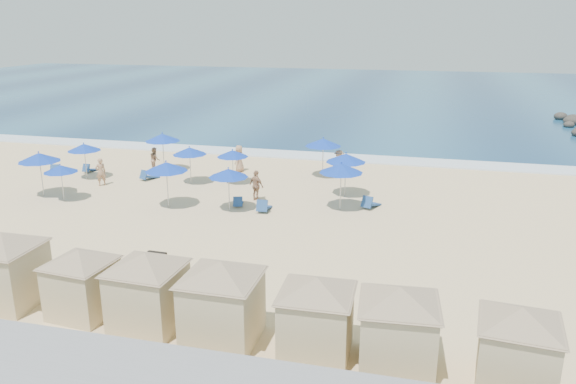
% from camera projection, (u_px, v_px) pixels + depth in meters
% --- Properties ---
extents(ground, '(160.00, 160.00, 0.00)m').
position_uv_depth(ground, '(197.00, 223.00, 27.69)').
color(ground, beige).
rests_on(ground, ground).
extents(ocean, '(160.00, 80.00, 0.06)m').
position_uv_depth(ocean, '(352.00, 93.00, 78.68)').
color(ocean, navy).
rests_on(ocean, ground).
extents(surf_line, '(160.00, 2.50, 0.08)m').
position_uv_depth(surf_line, '(279.00, 154.00, 42.05)').
color(surf_line, white).
rests_on(surf_line, ground).
extents(trash_bin, '(0.83, 0.83, 0.80)m').
position_uv_depth(trash_bin, '(154.00, 264.00, 22.01)').
color(trash_bin, black).
rests_on(trash_bin, ground).
extents(cabana_0, '(4.67, 4.67, 2.93)m').
position_uv_depth(cabana_0, '(5.00, 259.00, 19.36)').
color(cabana_0, '#CBB68B').
rests_on(cabana_0, ground).
extents(cabana_1, '(4.10, 4.10, 2.58)m').
position_uv_depth(cabana_1, '(81.00, 274.00, 18.67)').
color(cabana_1, '#CBB68B').
rests_on(cabana_1, ground).
extents(cabana_2, '(4.50, 4.50, 2.82)m').
position_uv_depth(cabana_2, '(147.00, 281.00, 17.89)').
color(cabana_2, '#CBB68B').
rests_on(cabana_2, ground).
extents(cabana_3, '(4.68, 4.68, 2.94)m').
position_uv_depth(cabana_3, '(222.00, 291.00, 17.04)').
color(cabana_3, '#CBB68B').
rests_on(cabana_3, ground).
extents(cabana_4, '(4.38, 4.38, 2.75)m').
position_uv_depth(cabana_4, '(316.00, 306.00, 16.35)').
color(cabana_4, '#CBB68B').
rests_on(cabana_4, ground).
extents(cabana_5, '(4.47, 4.47, 2.81)m').
position_uv_depth(cabana_5, '(399.00, 318.00, 15.66)').
color(cabana_5, '#CBB68B').
rests_on(cabana_5, ground).
extents(cabana_6, '(4.24, 4.24, 2.67)m').
position_uv_depth(cabana_6, '(519.00, 338.00, 14.80)').
color(cabana_6, '#CBB68B').
rests_on(cabana_6, ground).
extents(umbrella_0, '(2.05, 2.05, 2.33)m').
position_uv_depth(umbrella_0, '(84.00, 147.00, 35.04)').
color(umbrella_0, '#A5A8AD').
rests_on(umbrella_0, ground).
extents(umbrella_1, '(2.30, 2.30, 2.62)m').
position_uv_depth(umbrella_1, '(39.00, 157.00, 31.37)').
color(umbrella_1, '#A5A8AD').
rests_on(umbrella_1, ground).
extents(umbrella_2, '(1.84, 1.84, 2.10)m').
position_uv_depth(umbrella_2, '(60.00, 169.00, 30.74)').
color(umbrella_2, '#A5A8AD').
rests_on(umbrella_2, ground).
extents(umbrella_3, '(2.30, 2.30, 2.62)m').
position_uv_depth(umbrella_3, '(162.00, 137.00, 36.77)').
color(umbrella_3, '#A5A8AD').
rests_on(umbrella_3, ground).
extents(umbrella_4, '(2.07, 2.07, 2.36)m').
position_uv_depth(umbrella_4, '(190.00, 151.00, 33.95)').
color(umbrella_4, '#A5A8AD').
rests_on(umbrella_4, ground).
extents(umbrella_5, '(2.26, 2.26, 2.57)m').
position_uv_depth(umbrella_5, '(166.00, 167.00, 29.49)').
color(umbrella_5, '#A5A8AD').
rests_on(umbrella_5, ground).
extents(umbrella_6, '(1.92, 1.92, 2.19)m').
position_uv_depth(umbrella_6, '(232.00, 153.00, 33.95)').
color(umbrella_6, '#A5A8AD').
rests_on(umbrella_6, ground).
extents(umbrella_7, '(2.07, 2.07, 2.36)m').
position_uv_depth(umbrella_7, '(228.00, 173.00, 28.98)').
color(umbrella_7, '#A5A8AD').
rests_on(umbrella_7, ground).
extents(umbrella_8, '(2.30, 2.30, 2.62)m').
position_uv_depth(umbrella_8, '(323.00, 142.00, 35.29)').
color(umbrella_8, '#A5A8AD').
rests_on(umbrella_8, ground).
extents(umbrella_9, '(2.26, 2.26, 2.58)m').
position_uv_depth(umbrella_9, '(346.00, 158.00, 31.39)').
color(umbrella_9, '#A5A8AD').
rests_on(umbrella_9, ground).
extents(umbrella_10, '(2.30, 2.30, 2.61)m').
position_uv_depth(umbrella_10, '(341.00, 168.00, 29.07)').
color(umbrella_10, '#A5A8AD').
rests_on(umbrella_10, ground).
extents(beach_chair_0, '(0.92, 1.38, 0.70)m').
position_uv_depth(beach_chair_0, '(57.00, 170.00, 36.67)').
color(beach_chair_0, navy).
rests_on(beach_chair_0, ground).
extents(beach_chair_1, '(0.58, 1.17, 0.62)m').
position_uv_depth(beach_chair_1, '(89.00, 169.00, 37.07)').
color(beach_chair_1, navy).
rests_on(beach_chair_1, ground).
extents(beach_chair_2, '(0.97, 1.34, 0.68)m').
position_uv_depth(beach_chair_2, '(148.00, 176.00, 35.29)').
color(beach_chair_2, navy).
rests_on(beach_chair_2, ground).
extents(beach_chair_3, '(0.79, 1.22, 0.62)m').
position_uv_depth(beach_chair_3, '(238.00, 202.00, 30.20)').
color(beach_chair_3, navy).
rests_on(beach_chair_3, ground).
extents(beach_chair_4, '(0.64, 1.34, 0.72)m').
position_uv_depth(beach_chair_4, '(264.00, 207.00, 29.38)').
color(beach_chair_4, navy).
rests_on(beach_chair_4, ground).
extents(beach_chair_5, '(1.04, 1.45, 0.73)m').
position_uv_depth(beach_chair_5, '(370.00, 203.00, 29.91)').
color(beach_chair_5, navy).
rests_on(beach_chair_5, ground).
extents(beachgoer_0, '(0.72, 0.73, 1.70)m').
position_uv_depth(beachgoer_0, '(101.00, 172.00, 33.87)').
color(beachgoer_0, tan).
rests_on(beachgoer_0, ground).
extents(beachgoer_1, '(0.96, 0.99, 1.60)m').
position_uv_depth(beachgoer_1, '(155.00, 159.00, 37.19)').
color(beachgoer_1, tan).
rests_on(beachgoer_1, ground).
extents(beachgoer_2, '(1.09, 0.85, 1.73)m').
position_uv_depth(beachgoer_2, '(256.00, 186.00, 30.96)').
color(beachgoer_2, tan).
rests_on(beachgoer_2, ground).
extents(beachgoer_3, '(1.20, 1.24, 1.70)m').
position_uv_depth(beachgoer_3, '(339.00, 163.00, 35.98)').
color(beachgoer_3, tan).
rests_on(beachgoer_3, ground).
extents(beachgoer_4, '(0.69, 0.94, 1.77)m').
position_uv_depth(beachgoer_4, '(239.00, 158.00, 37.03)').
color(beachgoer_4, tan).
rests_on(beachgoer_4, ground).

